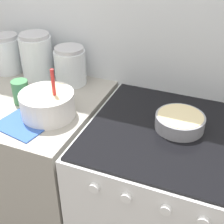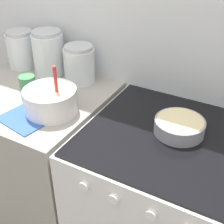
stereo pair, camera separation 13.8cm
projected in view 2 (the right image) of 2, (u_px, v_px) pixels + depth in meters
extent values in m
cube|color=silver|center=(130.00, 34.00, 1.61)|extent=(4.53, 0.05, 2.40)
cube|color=#9E998E|center=(42.00, 160.00, 1.88)|extent=(0.77, 0.70, 0.93)
cube|color=silver|center=(160.00, 210.00, 1.57)|extent=(0.73, 0.70, 0.92)
cube|color=black|center=(169.00, 136.00, 1.32)|extent=(0.70, 0.67, 0.01)
cylinder|color=white|center=(84.00, 186.00, 1.18)|extent=(0.04, 0.02, 0.04)
cylinder|color=white|center=(114.00, 199.00, 1.13)|extent=(0.04, 0.02, 0.04)
cylinder|color=white|center=(151.00, 215.00, 1.07)|extent=(0.04, 0.02, 0.04)
cylinder|color=white|center=(51.00, 101.00, 1.45)|extent=(0.25, 0.25, 0.12)
cylinder|color=beige|center=(50.00, 95.00, 1.43)|extent=(0.22, 0.22, 0.06)
cylinder|color=red|center=(57.00, 89.00, 1.39)|extent=(0.02, 0.02, 0.22)
cylinder|color=gray|center=(179.00, 126.00, 1.32)|extent=(0.21, 0.21, 0.06)
cylinder|color=beige|center=(180.00, 125.00, 1.31)|extent=(0.20, 0.20, 0.05)
cylinder|color=silver|center=(22.00, 51.00, 1.86)|extent=(0.17, 0.17, 0.20)
cylinder|color=tan|center=(23.00, 57.00, 1.88)|extent=(0.15, 0.15, 0.12)
cylinder|color=#B2B2B7|center=(19.00, 33.00, 1.80)|extent=(0.15, 0.15, 0.02)
cylinder|color=silver|center=(49.00, 54.00, 1.77)|extent=(0.18, 0.18, 0.23)
cylinder|color=red|center=(50.00, 62.00, 1.79)|extent=(0.16, 0.16, 0.14)
cylinder|color=#B2B2B7|center=(46.00, 33.00, 1.70)|extent=(0.16, 0.16, 0.02)
cylinder|color=silver|center=(79.00, 65.00, 1.70)|extent=(0.17, 0.17, 0.19)
cylinder|color=silver|center=(80.00, 72.00, 1.72)|extent=(0.15, 0.15, 0.11)
cylinder|color=#B2B2B7|center=(78.00, 48.00, 1.64)|extent=(0.15, 0.15, 0.02)
cylinder|color=#3F7F4C|center=(28.00, 87.00, 1.56)|extent=(0.08, 0.08, 0.12)
cube|color=#3359B2|center=(31.00, 116.00, 1.44)|extent=(0.26, 0.28, 0.01)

